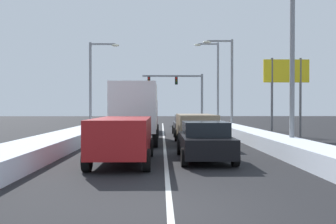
{
  "coord_description": "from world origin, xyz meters",
  "views": [
    {
      "loc": [
        -0.17,
        -6.81,
        2.07
      ],
      "look_at": [
        0.42,
        23.78,
        1.65
      ],
      "focal_mm": 37.54,
      "sensor_mm": 36.0,
      "label": 1
    }
  ],
  "objects_px": {
    "street_lamp_right_near": "(285,43)",
    "street_lamp_left_mid": "(95,78)",
    "roadside_sign_right": "(286,79)",
    "suv_tan_right_lane_second": "(195,126)",
    "suv_red_center_lane_nearest": "(123,136)",
    "sedan_black_right_lane_nearest": "(204,141)",
    "suv_gray_center_lane_third": "(143,120)",
    "street_lamp_right_far": "(215,77)",
    "street_lamp_right_mid": "(228,76)",
    "sedan_charcoal_right_lane_third": "(186,125)",
    "traffic_light_gantry": "(183,88)",
    "box_truck_center_lane_second": "(137,110)"
  },
  "relations": [
    {
      "from": "sedan_black_right_lane_nearest",
      "to": "suv_tan_right_lane_second",
      "type": "relative_size",
      "value": 0.92
    },
    {
      "from": "suv_red_center_lane_nearest",
      "to": "street_lamp_left_mid",
      "type": "relative_size",
      "value": 0.63
    },
    {
      "from": "suv_gray_center_lane_third",
      "to": "suv_tan_right_lane_second",
      "type": "bearing_deg",
      "value": -71.01
    },
    {
      "from": "street_lamp_left_mid",
      "to": "suv_red_center_lane_nearest",
      "type": "bearing_deg",
      "value": -76.21
    },
    {
      "from": "street_lamp_right_far",
      "to": "street_lamp_right_mid",
      "type": "bearing_deg",
      "value": -89.97
    },
    {
      "from": "street_lamp_left_mid",
      "to": "street_lamp_right_far",
      "type": "bearing_deg",
      "value": 31.16
    },
    {
      "from": "street_lamp_left_mid",
      "to": "suv_gray_center_lane_third",
      "type": "bearing_deg",
      "value": -20.1
    },
    {
      "from": "suv_tan_right_lane_second",
      "to": "street_lamp_right_far",
      "type": "distance_m",
      "value": 19.53
    },
    {
      "from": "box_truck_center_lane_second",
      "to": "street_lamp_right_mid",
      "type": "relative_size",
      "value": 0.9
    },
    {
      "from": "street_lamp_right_mid",
      "to": "sedan_black_right_lane_nearest",
      "type": "bearing_deg",
      "value": -103.68
    },
    {
      "from": "street_lamp_right_mid",
      "to": "street_lamp_right_near",
      "type": "bearing_deg",
      "value": -90.72
    },
    {
      "from": "sedan_charcoal_right_lane_third",
      "to": "suv_gray_center_lane_third",
      "type": "distance_m",
      "value": 5.0
    },
    {
      "from": "suv_tan_right_lane_second",
      "to": "roadside_sign_right",
      "type": "bearing_deg",
      "value": 35.64
    },
    {
      "from": "street_lamp_right_far",
      "to": "roadside_sign_right",
      "type": "height_order",
      "value": "street_lamp_right_far"
    },
    {
      "from": "street_lamp_left_mid",
      "to": "street_lamp_right_mid",
      "type": "bearing_deg",
      "value": -1.38
    },
    {
      "from": "suv_tan_right_lane_second",
      "to": "traffic_light_gantry",
      "type": "relative_size",
      "value": 0.65
    },
    {
      "from": "sedan_black_right_lane_nearest",
      "to": "suv_gray_center_lane_third",
      "type": "relative_size",
      "value": 0.92
    },
    {
      "from": "sedan_black_right_lane_nearest",
      "to": "street_lamp_left_mid",
      "type": "distance_m",
      "value": 19.31
    },
    {
      "from": "box_truck_center_lane_second",
      "to": "traffic_light_gantry",
      "type": "distance_m",
      "value": 23.62
    },
    {
      "from": "sedan_charcoal_right_lane_third",
      "to": "street_lamp_right_near",
      "type": "xyz_separation_m",
      "value": [
        3.81,
        -9.74,
        4.23
      ]
    },
    {
      "from": "suv_tan_right_lane_second",
      "to": "street_lamp_right_near",
      "type": "distance_m",
      "value": 6.46
    },
    {
      "from": "sedan_charcoal_right_lane_third",
      "to": "street_lamp_right_near",
      "type": "relative_size",
      "value": 0.54
    },
    {
      "from": "suv_tan_right_lane_second",
      "to": "street_lamp_left_mid",
      "type": "height_order",
      "value": "street_lamp_left_mid"
    },
    {
      "from": "sedan_charcoal_right_lane_third",
      "to": "street_lamp_right_far",
      "type": "xyz_separation_m",
      "value": [
        3.99,
        12.32,
        4.61
      ]
    },
    {
      "from": "box_truck_center_lane_second",
      "to": "street_lamp_left_mid",
      "type": "distance_m",
      "value": 11.75
    },
    {
      "from": "suv_red_center_lane_nearest",
      "to": "street_lamp_right_near",
      "type": "bearing_deg",
      "value": 23.42
    },
    {
      "from": "sedan_charcoal_right_lane_third",
      "to": "street_lamp_right_mid",
      "type": "height_order",
      "value": "street_lamp_right_mid"
    },
    {
      "from": "roadside_sign_right",
      "to": "box_truck_center_lane_second",
      "type": "bearing_deg",
      "value": -159.17
    },
    {
      "from": "box_truck_center_lane_second",
      "to": "street_lamp_right_far",
      "type": "xyz_separation_m",
      "value": [
        7.28,
        17.6,
        3.47
      ]
    },
    {
      "from": "suv_gray_center_lane_third",
      "to": "street_lamp_right_far",
      "type": "relative_size",
      "value": 0.54
    },
    {
      "from": "suv_tan_right_lane_second",
      "to": "street_lamp_left_mid",
      "type": "relative_size",
      "value": 0.63
    },
    {
      "from": "street_lamp_right_far",
      "to": "street_lamp_right_near",
      "type": "bearing_deg",
      "value": -90.47
    },
    {
      "from": "suv_gray_center_lane_third",
      "to": "street_lamp_right_near",
      "type": "distance_m",
      "value": 15.72
    },
    {
      "from": "suv_gray_center_lane_third",
      "to": "street_lamp_right_near",
      "type": "xyz_separation_m",
      "value": [
        7.2,
        -13.4,
        3.98
      ]
    },
    {
      "from": "sedan_black_right_lane_nearest",
      "to": "street_lamp_left_mid",
      "type": "relative_size",
      "value": 0.58
    },
    {
      "from": "traffic_light_gantry",
      "to": "street_lamp_left_mid",
      "type": "bearing_deg",
      "value": -124.36
    },
    {
      "from": "street_lamp_left_mid",
      "to": "roadside_sign_right",
      "type": "distance_m",
      "value": 16.04
    },
    {
      "from": "box_truck_center_lane_second",
      "to": "street_lamp_left_mid",
      "type": "relative_size",
      "value": 0.93
    },
    {
      "from": "suv_tan_right_lane_second",
      "to": "sedan_charcoal_right_lane_third",
      "type": "height_order",
      "value": "suv_tan_right_lane_second"
    },
    {
      "from": "suv_red_center_lane_nearest",
      "to": "traffic_light_gantry",
      "type": "bearing_deg",
      "value": 82.25
    },
    {
      "from": "suv_tan_right_lane_second",
      "to": "street_lamp_right_mid",
      "type": "height_order",
      "value": "street_lamp_right_mid"
    },
    {
      "from": "sedan_black_right_lane_nearest",
      "to": "traffic_light_gantry",
      "type": "relative_size",
      "value": 0.6
    },
    {
      "from": "street_lamp_right_mid",
      "to": "roadside_sign_right",
      "type": "xyz_separation_m",
      "value": [
        2.88,
        -6.38,
        -0.79
      ]
    },
    {
      "from": "suv_red_center_lane_nearest",
      "to": "suv_gray_center_lane_third",
      "type": "height_order",
      "value": "same"
    },
    {
      "from": "street_lamp_right_near",
      "to": "street_lamp_left_mid",
      "type": "xyz_separation_m",
      "value": [
        -11.51,
        14.98,
        -0.31
      ]
    },
    {
      "from": "street_lamp_right_near",
      "to": "street_lamp_right_far",
      "type": "xyz_separation_m",
      "value": [
        0.18,
        22.05,
        0.38
      ]
    },
    {
      "from": "street_lamp_right_near",
      "to": "street_lamp_left_mid",
      "type": "bearing_deg",
      "value": 127.53
    },
    {
      "from": "street_lamp_right_near",
      "to": "street_lamp_right_mid",
      "type": "distance_m",
      "value": 14.7
    },
    {
      "from": "suv_tan_right_lane_second",
      "to": "suv_red_center_lane_nearest",
      "type": "height_order",
      "value": "same"
    },
    {
      "from": "traffic_light_gantry",
      "to": "suv_tan_right_lane_second",
      "type": "bearing_deg",
      "value": -92.01
    }
  ]
}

